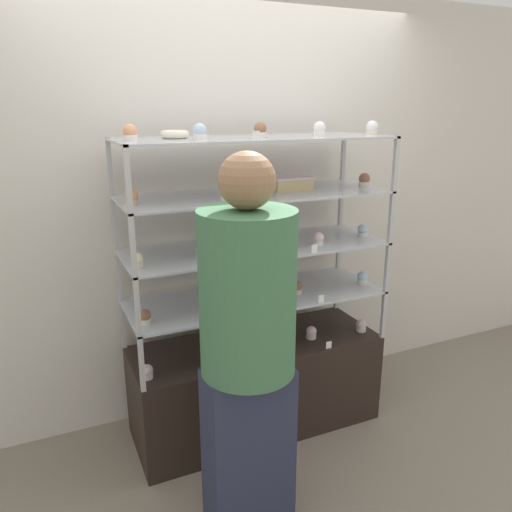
# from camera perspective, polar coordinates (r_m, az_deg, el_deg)

# --- Properties ---
(ground_plane) EXTENTS (20.00, 20.00, 0.00)m
(ground_plane) POSITION_cam_1_polar(r_m,az_deg,el_deg) (3.32, 0.00, -18.57)
(ground_plane) COLOR gray
(back_wall) EXTENTS (8.00, 0.05, 2.60)m
(back_wall) POSITION_cam_1_polar(r_m,az_deg,el_deg) (3.15, -3.10, 5.41)
(back_wall) COLOR silver
(back_wall) RESTS_ON ground_plane
(display_base) EXTENTS (1.48, 0.54, 0.57)m
(display_base) POSITION_cam_1_polar(r_m,az_deg,el_deg) (3.16, 0.00, -14.39)
(display_base) COLOR black
(display_base) RESTS_ON ground_plane
(display_riser_lower) EXTENTS (1.48, 0.54, 0.30)m
(display_riser_lower) POSITION_cam_1_polar(r_m,az_deg,el_deg) (2.91, 0.00, -4.81)
(display_riser_lower) COLOR #B7B7BC
(display_riser_lower) RESTS_ON display_base
(display_riser_middle) EXTENTS (1.48, 0.54, 0.30)m
(display_riser_middle) POSITION_cam_1_polar(r_m,az_deg,el_deg) (2.81, 0.00, 0.86)
(display_riser_middle) COLOR #B7B7BC
(display_riser_middle) RESTS_ON display_riser_lower
(display_riser_upper) EXTENTS (1.48, 0.54, 0.30)m
(display_riser_upper) POSITION_cam_1_polar(r_m,az_deg,el_deg) (2.75, 0.00, 6.87)
(display_riser_upper) COLOR #B7B7BC
(display_riser_upper) RESTS_ON display_riser_middle
(display_riser_top) EXTENTS (1.48, 0.54, 0.30)m
(display_riser_top) POSITION_cam_1_polar(r_m,az_deg,el_deg) (2.71, 0.00, 13.11)
(display_riser_top) COLOR #B7B7BC
(display_riser_top) RESTS_ON display_riser_upper
(layer_cake_centerpiece) EXTENTS (0.19, 0.19, 0.13)m
(layer_cake_centerpiece) POSITION_cam_1_polar(r_m,az_deg,el_deg) (2.85, 1.53, 2.78)
(layer_cake_centerpiece) COLOR #C66660
(layer_cake_centerpiece) RESTS_ON display_riser_middle
(sheet_cake_frosted) EXTENTS (0.23, 0.17, 0.07)m
(sheet_cake_frosted) POSITION_cam_1_polar(r_m,az_deg,el_deg) (2.87, 3.79, 8.33)
(sheet_cake_frosted) COLOR #DBBC84
(sheet_cake_frosted) RESTS_ON display_riser_upper
(cupcake_0) EXTENTS (0.06, 0.06, 0.08)m
(cupcake_0) POSITION_cam_1_polar(r_m,az_deg,el_deg) (2.71, -12.35, -12.81)
(cupcake_0) COLOR white
(cupcake_0) RESTS_ON display_base
(cupcake_1) EXTENTS (0.06, 0.06, 0.08)m
(cupcake_1) POSITION_cam_1_polar(r_m,az_deg,el_deg) (2.78, -5.47, -11.65)
(cupcake_1) COLOR beige
(cupcake_1) RESTS_ON display_base
(cupcake_2) EXTENTS (0.06, 0.06, 0.08)m
(cupcake_2) POSITION_cam_1_polar(r_m,az_deg,el_deg) (2.98, 0.59, -9.47)
(cupcake_2) COLOR white
(cupcake_2) RESTS_ON display_base
(cupcake_3) EXTENTS (0.06, 0.06, 0.08)m
(cupcake_3) POSITION_cam_1_polar(r_m,az_deg,el_deg) (3.08, 6.34, -8.70)
(cupcake_3) COLOR white
(cupcake_3) RESTS_ON display_base
(cupcake_4) EXTENTS (0.06, 0.06, 0.08)m
(cupcake_4) POSITION_cam_1_polar(r_m,az_deg,el_deg) (3.22, 11.93, -7.79)
(cupcake_4) COLOR white
(cupcake_4) RESTS_ON display_base
(price_tag_0) EXTENTS (0.04, 0.00, 0.04)m
(price_tag_0) POSITION_cam_1_polar(r_m,az_deg,el_deg) (2.97, 8.32, -10.03)
(price_tag_0) COLOR white
(price_tag_0) RESTS_ON display_base
(cupcake_5) EXTENTS (0.06, 0.06, 0.08)m
(cupcake_5) POSITION_cam_1_polar(r_m,az_deg,el_deg) (2.59, -12.59, -6.81)
(cupcake_5) COLOR white
(cupcake_5) RESTS_ON display_riser_lower
(cupcake_6) EXTENTS (0.06, 0.06, 0.08)m
(cupcake_6) POSITION_cam_1_polar(r_m,az_deg,el_deg) (2.71, -3.16, -5.30)
(cupcake_6) COLOR #CCB28C
(cupcake_6) RESTS_ON display_riser_lower
(cupcake_7) EXTENTS (0.06, 0.06, 0.08)m
(cupcake_7) POSITION_cam_1_polar(r_m,az_deg,el_deg) (2.93, 4.70, -3.60)
(cupcake_7) COLOR white
(cupcake_7) RESTS_ON display_riser_lower
(cupcake_8) EXTENTS (0.06, 0.06, 0.08)m
(cupcake_8) POSITION_cam_1_polar(r_m,az_deg,el_deg) (3.15, 12.04, -2.47)
(cupcake_8) COLOR white
(cupcake_8) RESTS_ON display_riser_lower
(price_tag_1) EXTENTS (0.04, 0.00, 0.04)m
(price_tag_1) POSITION_cam_1_polar(r_m,az_deg,el_deg) (2.82, 7.45, -4.87)
(price_tag_1) COLOR white
(price_tag_1) RESTS_ON display_riser_lower
(cupcake_9) EXTENTS (0.06, 0.06, 0.07)m
(cupcake_9) POSITION_cam_1_polar(r_m,az_deg,el_deg) (2.50, -13.43, -0.50)
(cupcake_9) COLOR beige
(cupcake_9) RESTS_ON display_riser_middle
(cupcake_10) EXTENTS (0.06, 0.06, 0.07)m
(cupcake_10) POSITION_cam_1_polar(r_m,az_deg,el_deg) (2.60, -6.19, 0.55)
(cupcake_10) COLOR beige
(cupcake_10) RESTS_ON display_riser_middle
(cupcake_11) EXTENTS (0.06, 0.06, 0.07)m
(cupcake_11) POSITION_cam_1_polar(r_m,az_deg,el_deg) (2.84, 7.16, 1.95)
(cupcake_11) COLOR white
(cupcake_11) RESTS_ON display_riser_middle
(cupcake_12) EXTENTS (0.06, 0.06, 0.07)m
(cupcake_12) POSITION_cam_1_polar(r_m,az_deg,el_deg) (3.08, 12.07, 2.84)
(cupcake_12) COLOR white
(cupcake_12) RESTS_ON display_riser_middle
(price_tag_2) EXTENTS (0.04, 0.00, 0.04)m
(price_tag_2) POSITION_cam_1_polar(r_m,az_deg,el_deg) (2.70, 6.69, 0.86)
(price_tag_2) COLOR white
(price_tag_2) RESTS_ON display_riser_middle
(cupcake_13) EXTENTS (0.07, 0.07, 0.08)m
(cupcake_13) POSITION_cam_1_polar(r_m,az_deg,el_deg) (2.49, -14.06, 6.55)
(cupcake_13) COLOR #CCB28C
(cupcake_13) RESTS_ON display_riser_upper
(cupcake_14) EXTENTS (0.07, 0.07, 0.08)m
(cupcake_14) POSITION_cam_1_polar(r_m,az_deg,el_deg) (2.54, -3.33, 7.23)
(cupcake_14) COLOR white
(cupcake_14) RESTS_ON display_riser_upper
(cupcake_15) EXTENTS (0.07, 0.07, 0.08)m
(cupcake_15) POSITION_cam_1_polar(r_m,az_deg,el_deg) (3.05, 12.28, 8.48)
(cupcake_15) COLOR beige
(cupcake_15) RESTS_ON display_riser_upper
(price_tag_3) EXTENTS (0.04, 0.00, 0.04)m
(price_tag_3) POSITION_cam_1_polar(r_m,az_deg,el_deg) (2.46, -0.62, 6.60)
(price_tag_3) COLOR white
(price_tag_3) RESTS_ON display_riser_upper
(cupcake_16) EXTENTS (0.07, 0.07, 0.08)m
(cupcake_16) POSITION_cam_1_polar(r_m,az_deg,el_deg) (2.47, -14.21, 13.49)
(cupcake_16) COLOR white
(cupcake_16) RESTS_ON display_riser_top
(cupcake_17) EXTENTS (0.07, 0.07, 0.08)m
(cupcake_17) POSITION_cam_1_polar(r_m,az_deg,el_deg) (2.50, -6.42, 13.92)
(cupcake_17) COLOR white
(cupcake_17) RESTS_ON display_riser_top
(cupcake_18) EXTENTS (0.07, 0.07, 0.08)m
(cupcake_18) POSITION_cam_1_polar(r_m,az_deg,el_deg) (2.66, 0.57, 14.18)
(cupcake_18) COLOR beige
(cupcake_18) RESTS_ON display_riser_top
(cupcake_19) EXTENTS (0.07, 0.07, 0.08)m
(cupcake_19) POSITION_cam_1_polar(r_m,az_deg,el_deg) (2.80, 7.26, 14.18)
(cupcake_19) COLOR white
(cupcake_19) RESTS_ON display_riser_top
(cupcake_20) EXTENTS (0.07, 0.07, 0.08)m
(cupcake_20) POSITION_cam_1_polar(r_m,az_deg,el_deg) (2.99, 13.11, 14.05)
(cupcake_20) COLOR beige
(cupcake_20) RESTS_ON display_riser_top
(price_tag_4) EXTENTS (0.04, 0.00, 0.04)m
(price_tag_4) POSITION_cam_1_polar(r_m,az_deg,el_deg) (2.44, 0.03, 13.59)
(price_tag_4) COLOR white
(price_tag_4) RESTS_ON display_riser_top
(donut_glazed) EXTENTS (0.15, 0.15, 0.04)m
(donut_glazed) POSITION_cam_1_polar(r_m,az_deg,el_deg) (2.64, -9.27, 13.57)
(donut_glazed) COLOR #EFE5CC
(donut_glazed) RESTS_ON display_riser_top
(customer_figure) EXTENTS (0.41, 0.41, 1.76)m
(customer_figure) POSITION_cam_1_polar(r_m,az_deg,el_deg) (2.17, -0.95, -10.04)
(customer_figure) COLOR #282D47
(customer_figure) RESTS_ON ground_plane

